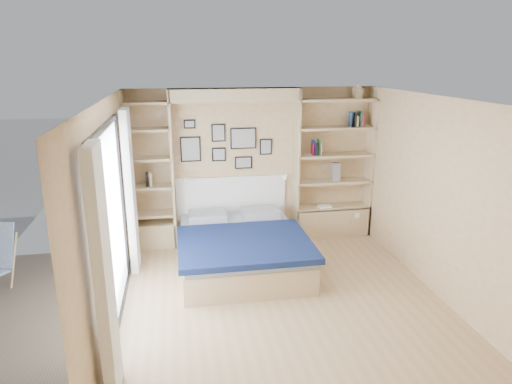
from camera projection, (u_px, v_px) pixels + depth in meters
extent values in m
plane|color=tan|center=(282.00, 301.00, 5.75)|extent=(4.50, 4.50, 0.00)
plane|color=#D4B383|center=(252.00, 165.00, 7.52)|extent=(4.00, 0.00, 4.00)
plane|color=#D4B383|center=(356.00, 304.00, 3.27)|extent=(4.00, 0.00, 4.00)
plane|color=#D4B383|center=(108.00, 217.00, 5.06)|extent=(0.00, 4.50, 4.50)
plane|color=#D4B383|center=(439.00, 198.00, 5.72)|extent=(0.00, 4.50, 4.50)
plane|color=white|center=(286.00, 100.00, 5.04)|extent=(4.50, 4.50, 0.00)
cube|color=tan|center=(172.00, 170.00, 7.14)|extent=(0.04, 0.35, 2.50)
cube|color=tan|center=(296.00, 165.00, 7.47)|extent=(0.04, 0.35, 2.50)
cube|color=tan|center=(235.00, 95.00, 6.98)|extent=(2.00, 0.35, 0.20)
cube|color=tan|center=(370.00, 163.00, 7.68)|extent=(0.04, 0.35, 2.50)
cube|color=tan|center=(128.00, 172.00, 7.03)|extent=(0.04, 0.35, 2.50)
cube|color=tan|center=(331.00, 221.00, 7.86)|extent=(1.30, 0.35, 0.50)
cube|color=tan|center=(154.00, 234.00, 7.38)|extent=(0.70, 0.35, 0.40)
cube|color=black|center=(103.00, 129.00, 4.79)|extent=(0.04, 2.08, 0.06)
cube|color=black|center=(120.00, 313.00, 5.41)|extent=(0.04, 2.08, 0.06)
cube|color=black|center=(98.00, 269.00, 4.14)|extent=(0.04, 0.06, 2.20)
cube|color=black|center=(122.00, 202.00, 6.07)|extent=(0.04, 0.06, 2.20)
cube|color=silver|center=(111.00, 227.00, 5.10)|extent=(0.01, 2.00, 2.20)
cube|color=white|center=(104.00, 277.00, 3.88)|extent=(0.10, 0.45, 2.30)
cube|color=white|center=(130.00, 192.00, 6.34)|extent=(0.10, 0.45, 2.30)
cube|color=tan|center=(332.00, 207.00, 7.79)|extent=(1.30, 0.35, 0.04)
cube|color=tan|center=(333.00, 181.00, 7.66)|extent=(1.30, 0.35, 0.04)
cube|color=tan|center=(334.00, 155.00, 7.53)|extent=(1.30, 0.35, 0.04)
cube|color=tan|center=(336.00, 128.00, 7.41)|extent=(1.30, 0.35, 0.04)
cube|color=tan|center=(337.00, 100.00, 7.28)|extent=(1.30, 0.35, 0.04)
cube|color=tan|center=(152.00, 214.00, 7.28)|extent=(0.70, 0.35, 0.04)
cube|color=tan|center=(151.00, 187.00, 7.15)|extent=(0.70, 0.35, 0.04)
cube|color=tan|center=(149.00, 159.00, 7.02)|extent=(0.70, 0.35, 0.04)
cube|color=tan|center=(147.00, 130.00, 6.90)|extent=(0.70, 0.35, 0.04)
cube|color=tan|center=(145.00, 103.00, 6.78)|extent=(0.70, 0.35, 0.04)
cube|color=tan|center=(241.00, 254.00, 6.68)|extent=(1.71, 2.14, 0.38)
cube|color=#9DA1AC|center=(241.00, 239.00, 6.61)|extent=(1.67, 2.10, 0.10)
cube|color=#0F1B44|center=(245.00, 244.00, 6.25)|extent=(1.81, 1.50, 0.08)
cube|color=#9DA1AC|center=(207.00, 216.00, 7.24)|extent=(0.59, 0.43, 0.12)
cube|color=#9DA1AC|center=(260.00, 213.00, 7.38)|extent=(0.59, 0.43, 0.12)
cube|color=white|center=(231.00, 197.00, 7.58)|extent=(1.81, 0.04, 0.70)
cube|color=black|center=(191.00, 149.00, 7.24)|extent=(0.32, 0.02, 0.40)
cube|color=gray|center=(191.00, 149.00, 7.23)|extent=(0.28, 0.01, 0.36)
cube|color=black|center=(218.00, 133.00, 7.25)|extent=(0.22, 0.02, 0.28)
cube|color=gray|center=(218.00, 133.00, 7.24)|extent=(0.18, 0.01, 0.24)
cube|color=black|center=(219.00, 154.00, 7.35)|extent=(0.22, 0.02, 0.22)
cube|color=gray|center=(219.00, 154.00, 7.34)|extent=(0.18, 0.01, 0.18)
cube|color=black|center=(243.00, 138.00, 7.34)|extent=(0.42, 0.02, 0.34)
cube|color=gray|center=(243.00, 138.00, 7.33)|extent=(0.38, 0.01, 0.30)
cube|color=black|center=(244.00, 163.00, 7.46)|extent=(0.28, 0.02, 0.20)
cube|color=gray|center=(244.00, 163.00, 7.45)|extent=(0.24, 0.01, 0.16)
cube|color=black|center=(266.00, 147.00, 7.45)|extent=(0.20, 0.02, 0.26)
cube|color=gray|center=(266.00, 147.00, 7.44)|extent=(0.16, 0.01, 0.22)
cube|color=black|center=(190.00, 124.00, 7.13)|extent=(0.18, 0.02, 0.14)
cube|color=gray|center=(190.00, 124.00, 7.12)|extent=(0.14, 0.01, 0.10)
cylinder|color=silver|center=(182.00, 179.00, 7.13)|extent=(0.20, 0.02, 0.02)
cone|color=white|center=(188.00, 180.00, 7.15)|extent=(0.13, 0.12, 0.15)
cylinder|color=silver|center=(289.00, 175.00, 7.41)|extent=(0.20, 0.02, 0.02)
cone|color=white|center=(283.00, 176.00, 7.40)|extent=(0.13, 0.12, 0.15)
cube|color=#A21433|center=(313.00, 149.00, 7.44)|extent=(0.02, 0.15, 0.18)
cube|color=navy|center=(314.00, 148.00, 7.43)|extent=(0.03, 0.15, 0.24)
cube|color=black|center=(316.00, 149.00, 7.44)|extent=(0.03, 0.15, 0.20)
cube|color=#BCB88E|center=(319.00, 149.00, 7.45)|extent=(0.04, 0.15, 0.19)
cube|color=#235336|center=(319.00, 147.00, 7.44)|extent=(0.03, 0.15, 0.25)
cube|color=#A51E1E|center=(351.00, 120.00, 7.41)|extent=(0.02, 0.15, 0.20)
cube|color=navy|center=(351.00, 119.00, 7.41)|extent=(0.03, 0.15, 0.23)
cube|color=black|center=(354.00, 119.00, 7.42)|extent=(0.03, 0.15, 0.23)
cube|color=#BFB28C|center=(356.00, 121.00, 7.43)|extent=(0.04, 0.15, 0.17)
cube|color=#26593F|center=(360.00, 119.00, 7.43)|extent=(0.03, 0.15, 0.25)
cube|color=#AA2048|center=(361.00, 120.00, 7.44)|extent=(0.03, 0.15, 0.21)
cube|color=black|center=(147.00, 179.00, 7.10)|extent=(0.03, 0.15, 0.21)
cube|color=#BFB28C|center=(151.00, 179.00, 7.11)|extent=(0.03, 0.15, 0.21)
cube|color=tan|center=(358.00, 94.00, 7.30)|extent=(0.13, 0.13, 0.15)
cone|color=tan|center=(358.00, 86.00, 7.27)|extent=(0.20, 0.20, 0.08)
cube|color=slate|center=(336.00, 172.00, 7.62)|extent=(0.12, 0.12, 0.30)
cube|color=white|center=(325.00, 206.00, 7.70)|extent=(0.22, 0.16, 0.03)
cylinder|color=tan|center=(14.00, 262.00, 6.07)|extent=(0.10, 0.36, 0.72)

